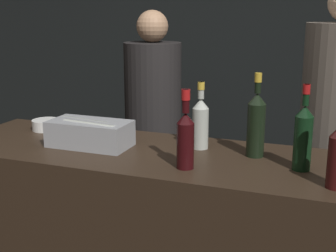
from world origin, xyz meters
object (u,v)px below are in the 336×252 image
champagne_bottle (256,123)px  person_blond_tee (336,133)px  bowl_white (46,124)px  person_in_hoodie (153,123)px  rose_wine_bottle (201,121)px  red_wine_bottle_burgundy (303,136)px  ice_bin_with_bottles (89,132)px  red_wine_bottle_tall (185,136)px

champagne_bottle → person_blond_tee: size_ratio=0.20×
bowl_white → person_in_hoodie: bearing=70.2°
champagne_bottle → person_blond_tee: bearing=65.3°
person_in_hoodie → person_blond_tee: 1.20m
rose_wine_bottle → person_blond_tee: 0.93m
bowl_white → rose_wine_bottle: bearing=-2.4°
person_in_hoodie → person_blond_tee: size_ratio=0.92×
person_in_hoodie → red_wine_bottle_burgundy: bearing=-9.5°
rose_wine_bottle → bowl_white: bearing=177.6°
red_wine_bottle_burgundy → champagne_bottle: size_ratio=0.95×
rose_wine_bottle → champagne_bottle: (0.26, -0.03, 0.02)m
ice_bin_with_bottles → rose_wine_bottle: size_ratio=1.23×
person_blond_tee → red_wine_bottle_tall: bearing=-165.5°
rose_wine_bottle → person_in_hoodie: size_ratio=0.19×
red_wine_bottle_burgundy → rose_wine_bottle: size_ratio=1.12×
red_wine_bottle_burgundy → person_in_hoodie: 1.49m
red_wine_bottle_burgundy → champagne_bottle: (-0.21, 0.12, 0.01)m
ice_bin_with_bottles → bowl_white: size_ratio=2.55×
ice_bin_with_bottles → bowl_white: (-0.38, 0.19, -0.04)m
bowl_white → red_wine_bottle_tall: 0.98m
ice_bin_with_bottles → red_wine_bottle_tall: red_wine_bottle_tall is taller
red_wine_bottle_burgundy → person_in_hoodie: size_ratio=0.21×
bowl_white → person_blond_tee: person_blond_tee is taller
red_wine_bottle_tall → rose_wine_bottle: bearing=94.9°
bowl_white → red_wine_bottle_tall: red_wine_bottle_tall is taller
ice_bin_with_bottles → champagne_bottle: size_ratio=1.04×
red_wine_bottle_burgundy → rose_wine_bottle: 0.50m
champagne_bottle → red_wine_bottle_tall: 0.36m
ice_bin_with_bottles → red_wine_bottle_burgundy: bearing=0.4°
ice_bin_with_bottles → champagne_bottle: champagne_bottle is taller
rose_wine_bottle → person_blond_tee: bearing=49.2°
rose_wine_bottle → person_in_hoodie: (-0.59, 0.85, -0.25)m
bowl_white → red_wine_bottle_tall: bearing=-20.1°
ice_bin_with_bottles → red_wine_bottle_burgundy: red_wine_bottle_burgundy is taller
red_wine_bottle_tall → person_blond_tee: person_blond_tee is taller
red_wine_bottle_burgundy → person_in_hoodie: bearing=137.1°
rose_wine_bottle → champagne_bottle: bearing=-6.5°
ice_bin_with_bottles → champagne_bottle: (0.77, 0.12, 0.09)m
rose_wine_bottle → person_blond_tee: (0.60, 0.69, -0.17)m
bowl_white → red_wine_bottle_burgundy: bearing=-7.7°
ice_bin_with_bottles → person_in_hoodie: person_in_hoodie is taller
red_wine_bottle_burgundy → person_blond_tee: 0.87m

